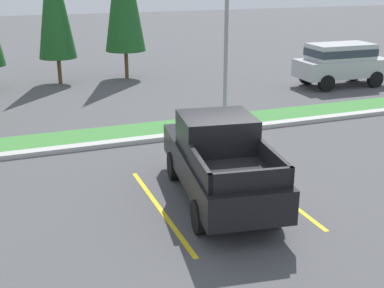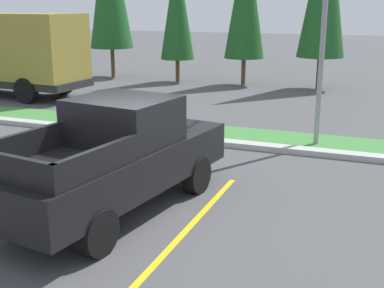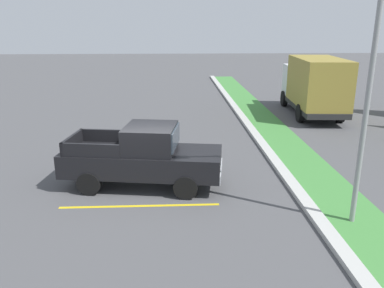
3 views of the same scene
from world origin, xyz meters
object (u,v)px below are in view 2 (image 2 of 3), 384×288
object	(u,v)px
pickup_truck_main	(117,157)
street_light	(325,1)
cypress_tree_left_inner	(177,5)
cargo_truck_distant	(11,52)

from	to	relation	value
pickup_truck_main	street_light	distance (m)	6.97
cypress_tree_left_inner	street_light	bearing A→B (deg)	-49.95
pickup_truck_main	cypress_tree_left_inner	size ratio (longest dim) A/B	0.86
pickup_truck_main	cargo_truck_distant	xyz separation A→B (m)	(-10.17, 9.23, 0.81)
pickup_truck_main	cypress_tree_left_inner	world-z (taller)	cypress_tree_left_inner
cargo_truck_distant	cypress_tree_left_inner	xyz separation A→B (m)	(4.91, 6.13, 1.88)
cypress_tree_left_inner	cargo_truck_distant	bearing A→B (deg)	-128.71
pickup_truck_main	cargo_truck_distant	distance (m)	13.76
cargo_truck_distant	street_light	xyz separation A→B (m)	(13.02, -3.52, 1.98)
pickup_truck_main	cargo_truck_distant	world-z (taller)	cargo_truck_distant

